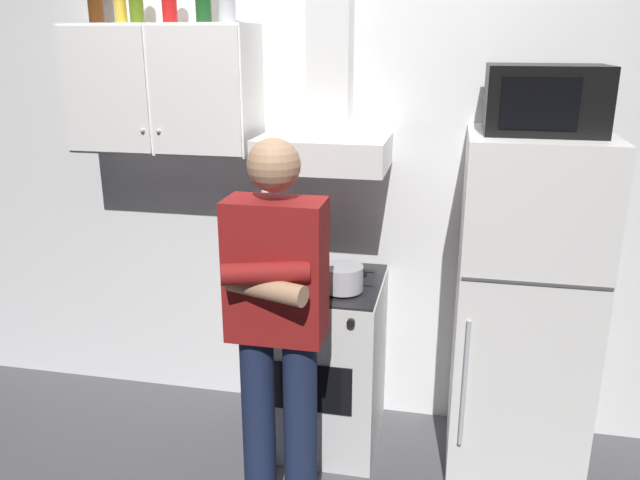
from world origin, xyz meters
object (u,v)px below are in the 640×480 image
upper_cabinet (164,88)px  bottle_spice_jar (121,8)px  person_standing (277,325)px  cooking_pot (343,278)px  bottle_canister_steel (226,0)px  stove_oven (320,360)px  microwave (545,99)px  range_hood (326,124)px  refrigerator (523,309)px

upper_cabinet → bottle_spice_jar: bearing=-179.9°
person_standing → cooking_pot: bearing=69.7°
person_standing → bottle_canister_steel: bearing=119.8°
stove_oven → microwave: 1.62m
range_hood → cooking_pot: bearing=-62.1°
stove_oven → person_standing: size_ratio=0.53×
bottle_canister_steel → stove_oven: bearing=-12.7°
cooking_pot → bottle_canister_steel: bottle_canister_steel is taller
stove_oven → cooking_pot: cooking_pot is taller
upper_cabinet → refrigerator: upper_cabinet is taller
person_standing → stove_oven: bearing=85.3°
microwave → bottle_spice_jar: 1.98m
microwave → person_standing: microwave is taller
cooking_pot → bottle_canister_steel: bearing=159.2°
upper_cabinet → cooking_pot: upper_cabinet is taller
cooking_pot → bottle_spice_jar: (-1.12, 0.24, 1.19)m
person_standing → cooking_pot: (0.18, 0.49, 0.03)m
upper_cabinet → range_hood: bearing=0.1°
stove_oven → bottle_canister_steel: size_ratio=4.13×
bottle_spice_jar → bottle_canister_steel: size_ratio=0.71×
cooking_pot → person_standing: bearing=-110.3°
stove_oven → refrigerator: (0.95, 0.00, 0.37)m
stove_oven → person_standing: (-0.05, -0.61, 0.47)m
bottle_canister_steel → bottle_spice_jar: bearing=177.7°
stove_oven → range_hood: size_ratio=1.17×
upper_cabinet → bottle_spice_jar: bottle_spice_jar is taller
stove_oven → microwave: size_ratio=1.82×
upper_cabinet → cooking_pot: size_ratio=3.13×
range_hood → bottle_spice_jar: bottle_spice_jar is taller
range_hood → refrigerator: (0.95, -0.13, -0.80)m
range_hood → microwave: range_hood is taller
stove_oven → range_hood: 1.17m
bottle_canister_steel → microwave: bearing=-3.4°
upper_cabinet → microwave: (1.75, -0.11, -0.01)m
stove_oven → refrigerator: size_ratio=0.55×
microwave → cooking_pot: size_ratio=1.67×
stove_oven → microwave: (0.95, 0.02, 1.31)m
stove_oven → upper_cabinet: bearing=171.1°
cooking_pot → refrigerator: bearing=8.3°
bottle_canister_steel → upper_cabinet: bearing=176.3°
bottle_spice_jar → person_standing: bearing=-37.8°
refrigerator → person_standing: size_ratio=0.98×
upper_cabinet → person_standing: (0.75, -0.73, -0.85)m
stove_oven → range_hood: (0.00, 0.13, 1.16)m
range_hood → refrigerator: size_ratio=0.47×
microwave → person_standing: size_ratio=0.29×
range_hood → bottle_spice_jar: (-0.99, -0.00, 0.52)m
person_standing → bottle_spice_jar: size_ratio=10.88×
upper_cabinet → bottle_spice_jar: (-0.19, -0.00, 0.37)m
microwave → cooking_pot: (-0.82, -0.14, -0.81)m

